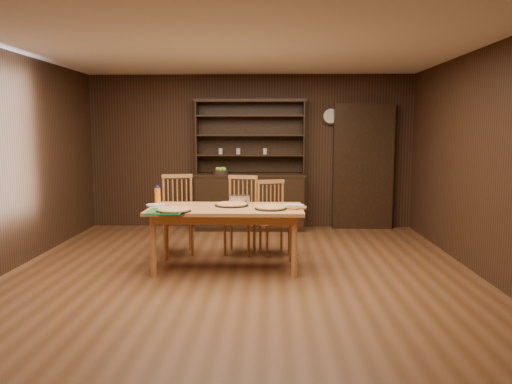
{
  "coord_description": "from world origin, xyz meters",
  "views": [
    {
      "loc": [
        0.34,
        -5.55,
        1.66
      ],
      "look_at": [
        0.17,
        0.4,
        0.92
      ],
      "focal_mm": 35.0,
      "sensor_mm": 36.0,
      "label": 1
    }
  ],
  "objects_px": {
    "chair_center": "(241,212)",
    "chair_right": "(273,215)",
    "china_hutch": "(250,194)",
    "juice_bottle": "(158,195)",
    "chair_left": "(178,212)",
    "dining_table": "(226,214)"
  },
  "relations": [
    {
      "from": "chair_left",
      "to": "chair_right",
      "type": "relative_size",
      "value": 1.07
    },
    {
      "from": "juice_bottle",
      "to": "dining_table",
      "type": "bearing_deg",
      "value": -17.14
    },
    {
      "from": "chair_left",
      "to": "juice_bottle",
      "type": "xyz_separation_m",
      "value": [
        -0.16,
        -0.52,
        0.29
      ]
    },
    {
      "from": "china_hutch",
      "to": "chair_left",
      "type": "relative_size",
      "value": 2.04
    },
    {
      "from": "chair_center",
      "to": "chair_right",
      "type": "height_order",
      "value": "chair_center"
    },
    {
      "from": "dining_table",
      "to": "chair_center",
      "type": "height_order",
      "value": "chair_center"
    },
    {
      "from": "china_hutch",
      "to": "dining_table",
      "type": "height_order",
      "value": "china_hutch"
    },
    {
      "from": "chair_left",
      "to": "chair_right",
      "type": "xyz_separation_m",
      "value": [
        1.29,
        0.02,
        -0.04
      ]
    },
    {
      "from": "chair_center",
      "to": "juice_bottle",
      "type": "height_order",
      "value": "chair_center"
    },
    {
      "from": "chair_center",
      "to": "chair_right",
      "type": "distance_m",
      "value": 0.43
    },
    {
      "from": "dining_table",
      "to": "juice_bottle",
      "type": "height_order",
      "value": "juice_bottle"
    },
    {
      "from": "china_hutch",
      "to": "chair_right",
      "type": "bearing_deg",
      "value": -77.0
    },
    {
      "from": "china_hutch",
      "to": "dining_table",
      "type": "relative_size",
      "value": 1.19
    },
    {
      "from": "dining_table",
      "to": "chair_right",
      "type": "xyz_separation_m",
      "value": [
        0.56,
        0.81,
        -0.14
      ]
    },
    {
      "from": "chair_right",
      "to": "juice_bottle",
      "type": "relative_size",
      "value": 4.39
    },
    {
      "from": "chair_left",
      "to": "chair_center",
      "type": "distance_m",
      "value": 0.86
    },
    {
      "from": "juice_bottle",
      "to": "chair_center",
      "type": "bearing_deg",
      "value": 28.75
    },
    {
      "from": "chair_right",
      "to": "chair_left",
      "type": "bearing_deg",
      "value": 161.62
    },
    {
      "from": "chair_center",
      "to": "china_hutch",
      "type": "bearing_deg",
      "value": 99.68
    },
    {
      "from": "china_hutch",
      "to": "juice_bottle",
      "type": "relative_size",
      "value": 9.64
    },
    {
      "from": "juice_bottle",
      "to": "china_hutch",
      "type": "bearing_deg",
      "value": 63.87
    },
    {
      "from": "chair_left",
      "to": "china_hutch",
      "type": "bearing_deg",
      "value": 46.67
    }
  ]
}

